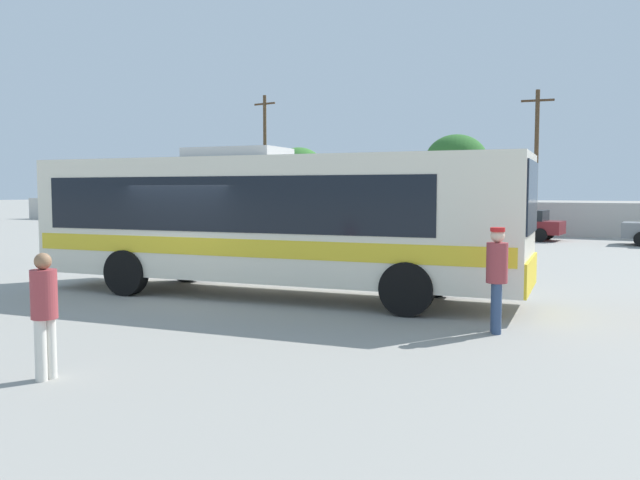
{
  "coord_description": "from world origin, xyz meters",
  "views": [
    {
      "loc": [
        9.77,
        -11.15,
        2.37
      ],
      "look_at": [
        2.65,
        1.0,
        1.31
      ],
      "focal_mm": 36.51,
      "sensor_mm": 36.0,
      "label": 1
    }
  ],
  "objects_px": {
    "coach_bus_cream_yellow": "(266,217)",
    "parked_car_second_white": "(410,221)",
    "parked_car_third_maroon": "(517,224)",
    "utility_pole_far": "(265,157)",
    "parked_car_leftmost_maroon": "(320,219)",
    "roadside_tree_midleft": "(456,161)",
    "passenger_waiting_on_apron": "(44,308)",
    "attendant_by_bus_door": "(497,273)",
    "utility_pole_near": "(536,158)",
    "roadside_tree_left": "(299,169)"
  },
  "relations": [
    {
      "from": "coach_bus_cream_yellow",
      "to": "parked_car_third_maroon",
      "type": "relative_size",
      "value": 2.6
    },
    {
      "from": "attendant_by_bus_door",
      "to": "passenger_waiting_on_apron",
      "type": "height_order",
      "value": "attendant_by_bus_door"
    },
    {
      "from": "utility_pole_far",
      "to": "roadside_tree_midleft",
      "type": "xyz_separation_m",
      "value": [
        12.79,
        4.01,
        -0.4
      ]
    },
    {
      "from": "coach_bus_cream_yellow",
      "to": "attendant_by_bus_door",
      "type": "distance_m",
      "value": 5.8
    },
    {
      "from": "attendant_by_bus_door",
      "to": "passenger_waiting_on_apron",
      "type": "distance_m",
      "value": 6.93
    },
    {
      "from": "parked_car_leftmost_maroon",
      "to": "parked_car_third_maroon",
      "type": "bearing_deg",
      "value": -0.58
    },
    {
      "from": "parked_car_third_maroon",
      "to": "utility_pole_far",
      "type": "height_order",
      "value": "utility_pole_far"
    },
    {
      "from": "passenger_waiting_on_apron",
      "to": "parked_car_leftmost_maroon",
      "type": "height_order",
      "value": "passenger_waiting_on_apron"
    },
    {
      "from": "parked_car_second_white",
      "to": "utility_pole_far",
      "type": "relative_size",
      "value": 0.51
    },
    {
      "from": "attendant_by_bus_door",
      "to": "parked_car_second_white",
      "type": "xyz_separation_m",
      "value": [
        -10.45,
        21.57,
        -0.21
      ]
    },
    {
      "from": "coach_bus_cream_yellow",
      "to": "parked_car_leftmost_maroon",
      "type": "xyz_separation_m",
      "value": [
        -10.42,
        20.2,
        -1.04
      ]
    },
    {
      "from": "utility_pole_near",
      "to": "parked_car_leftmost_maroon",
      "type": "bearing_deg",
      "value": -151.12
    },
    {
      "from": "parked_car_leftmost_maroon",
      "to": "utility_pole_near",
      "type": "xyz_separation_m",
      "value": [
        10.75,
        5.93,
        3.45
      ]
    },
    {
      "from": "utility_pole_near",
      "to": "coach_bus_cream_yellow",
      "type": "bearing_deg",
      "value": -90.73
    },
    {
      "from": "attendant_by_bus_door",
      "to": "roadside_tree_left",
      "type": "height_order",
      "value": "roadside_tree_left"
    },
    {
      "from": "parked_car_leftmost_maroon",
      "to": "utility_pole_near",
      "type": "bearing_deg",
      "value": 28.88
    },
    {
      "from": "passenger_waiting_on_apron",
      "to": "roadside_tree_left",
      "type": "xyz_separation_m",
      "value": [
        -17.14,
        33.19,
        2.98
      ]
    },
    {
      "from": "passenger_waiting_on_apron",
      "to": "coach_bus_cream_yellow",
      "type": "bearing_deg",
      "value": 101.79
    },
    {
      "from": "parked_car_second_white",
      "to": "utility_pole_near",
      "type": "xyz_separation_m",
      "value": [
        5.19,
        5.87,
        3.41
      ]
    },
    {
      "from": "passenger_waiting_on_apron",
      "to": "roadside_tree_midleft",
      "type": "bearing_deg",
      "value": 100.96
    },
    {
      "from": "parked_car_second_white",
      "to": "utility_pole_far",
      "type": "bearing_deg",
      "value": 156.13
    },
    {
      "from": "parked_car_leftmost_maroon",
      "to": "roadside_tree_left",
      "type": "distance_m",
      "value": 8.68
    },
    {
      "from": "attendant_by_bus_door",
      "to": "utility_pole_near",
      "type": "xyz_separation_m",
      "value": [
        -5.26,
        27.44,
        3.2
      ]
    },
    {
      "from": "coach_bus_cream_yellow",
      "to": "parked_car_leftmost_maroon",
      "type": "bearing_deg",
      "value": 117.28
    },
    {
      "from": "parked_car_leftmost_maroon",
      "to": "roadside_tree_midleft",
      "type": "distance_m",
      "value": 11.72
    },
    {
      "from": "parked_car_leftmost_maroon",
      "to": "utility_pole_far",
      "type": "relative_size",
      "value": 0.48
    },
    {
      "from": "parked_car_second_white",
      "to": "roadside_tree_midleft",
      "type": "bearing_deg",
      "value": 95.18
    },
    {
      "from": "attendant_by_bus_door",
      "to": "parked_car_third_maroon",
      "type": "distance_m",
      "value": 21.94
    },
    {
      "from": "coach_bus_cream_yellow",
      "to": "passenger_waiting_on_apron",
      "type": "distance_m",
      "value": 7.07
    },
    {
      "from": "roadside_tree_left",
      "to": "utility_pole_far",
      "type": "bearing_deg",
      "value": -179.91
    },
    {
      "from": "parked_car_third_maroon",
      "to": "utility_pole_near",
      "type": "relative_size",
      "value": 0.55
    },
    {
      "from": "coach_bus_cream_yellow",
      "to": "parked_car_second_white",
      "type": "xyz_separation_m",
      "value": [
        -4.86,
        20.26,
        -1.0
      ]
    },
    {
      "from": "attendant_by_bus_door",
      "to": "roadside_tree_midleft",
      "type": "bearing_deg",
      "value": 109.75
    },
    {
      "from": "parked_car_third_maroon",
      "to": "roadside_tree_left",
      "type": "bearing_deg",
      "value": 159.23
    },
    {
      "from": "parked_car_leftmost_maroon",
      "to": "roadside_tree_midleft",
      "type": "bearing_deg",
      "value": 65.38
    },
    {
      "from": "utility_pole_near",
      "to": "roadside_tree_left",
      "type": "xyz_separation_m",
      "value": [
        -16.04,
        0.2,
        -0.33
      ]
    },
    {
      "from": "roadside_tree_midleft",
      "to": "utility_pole_far",
      "type": "bearing_deg",
      "value": -162.59
    },
    {
      "from": "parked_car_leftmost_maroon",
      "to": "utility_pole_far",
      "type": "distance_m",
      "value": 10.95
    },
    {
      "from": "parked_car_second_white",
      "to": "coach_bus_cream_yellow",
      "type": "bearing_deg",
      "value": -76.51
    },
    {
      "from": "attendant_by_bus_door",
      "to": "parked_car_second_white",
      "type": "relative_size",
      "value": 0.38
    },
    {
      "from": "passenger_waiting_on_apron",
      "to": "roadside_tree_midleft",
      "type": "xyz_separation_m",
      "value": [
        -7.2,
        37.2,
        3.45
      ]
    },
    {
      "from": "parked_car_third_maroon",
      "to": "utility_pole_near",
      "type": "height_order",
      "value": "utility_pole_near"
    },
    {
      "from": "parked_car_leftmost_maroon",
      "to": "utility_pole_far",
      "type": "bearing_deg",
      "value": 143.06
    },
    {
      "from": "parked_car_third_maroon",
      "to": "roadside_tree_midleft",
      "type": "bearing_deg",
      "value": 122.52
    },
    {
      "from": "coach_bus_cream_yellow",
      "to": "attendant_by_bus_door",
      "type": "xyz_separation_m",
      "value": [
        5.59,
        -1.31,
        -0.78
      ]
    },
    {
      "from": "coach_bus_cream_yellow",
      "to": "roadside_tree_midleft",
      "type": "height_order",
      "value": "roadside_tree_midleft"
    },
    {
      "from": "passenger_waiting_on_apron",
      "to": "roadside_tree_left",
      "type": "relative_size",
      "value": 0.3
    },
    {
      "from": "utility_pole_near",
      "to": "roadside_tree_left",
      "type": "relative_size",
      "value": 1.5
    },
    {
      "from": "utility_pole_far",
      "to": "roadside_tree_left",
      "type": "distance_m",
      "value": 2.99
    },
    {
      "from": "coach_bus_cream_yellow",
      "to": "parked_car_second_white",
      "type": "relative_size",
      "value": 2.48
    }
  ]
}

